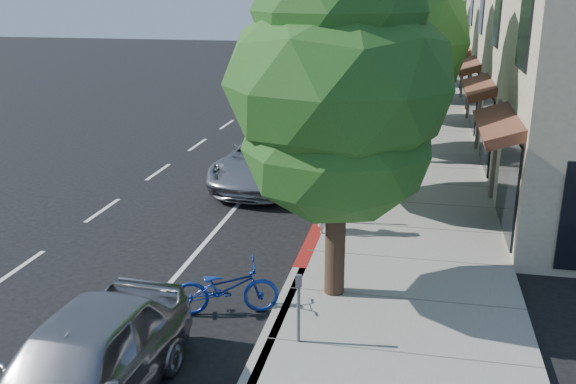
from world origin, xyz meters
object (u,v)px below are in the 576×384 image
(street_tree_4, at_px, (397,17))
(cyclist, at_px, (327,204))
(street_tree_1, at_px, (368,44))
(dark_suv_far, at_px, (340,82))
(bicycle, at_px, (226,288))
(white_pickup, at_px, (345,106))
(pedestrian, at_px, (416,134))
(near_car_a, at_px, (81,367))
(street_tree_5, at_px, (401,14))
(silver_suv, at_px, (269,159))
(street_tree_0, at_px, (339,89))
(street_tree_2, at_px, (383,22))
(dark_sedan, at_px, (347,119))
(street_tree_3, at_px, (391,17))

(street_tree_4, height_order, cyclist, street_tree_4)
(street_tree_1, xyz_separation_m, dark_suv_far, (-3.10, 19.26, -3.79))
(bicycle, height_order, white_pickup, white_pickup)
(street_tree_1, height_order, street_tree_4, street_tree_1)
(street_tree_1, xyz_separation_m, pedestrian, (1.39, 4.72, -3.45))
(street_tree_1, distance_m, near_car_a, 11.45)
(bicycle, xyz_separation_m, pedestrian, (3.34, 11.72, 0.57))
(street_tree_5, bearing_deg, pedestrian, -85.87)
(cyclist, height_order, bicycle, cyclist)
(pedestrian, bearing_deg, cyclist, 68.52)
(street_tree_5, xyz_separation_m, pedestrian, (1.39, -19.28, -3.29))
(street_tree_5, distance_m, silver_suv, 23.00)
(street_tree_5, relative_size, silver_suv, 1.27)
(silver_suv, bearing_deg, pedestrian, 40.14)
(white_pickup, bearing_deg, bicycle, -85.74)
(street_tree_0, xyz_separation_m, pedestrian, (1.39, 10.72, -3.14))
(street_tree_4, bearing_deg, silver_suv, -100.64)
(street_tree_5, bearing_deg, dark_suv_far, -123.17)
(street_tree_2, relative_size, white_pickup, 1.51)
(street_tree_0, relative_size, silver_suv, 1.22)
(street_tree_1, relative_size, dark_sedan, 1.48)
(bicycle, bearing_deg, street_tree_4, -22.13)
(street_tree_2, height_order, white_pickup, street_tree_2)
(street_tree_0, xyz_separation_m, near_car_a, (-3.10, -4.36, -3.45))
(street_tree_0, xyz_separation_m, cyclist, (-0.65, 3.29, -3.36))
(silver_suv, bearing_deg, street_tree_5, 86.68)
(street_tree_3, relative_size, dark_sedan, 1.45)
(street_tree_1, xyz_separation_m, street_tree_4, (0.00, 18.00, -0.10))
(street_tree_3, height_order, cyclist, street_tree_3)
(street_tree_1, bearing_deg, near_car_a, -106.66)
(cyclist, xyz_separation_m, dark_suv_far, (-2.45, 21.97, -0.13))
(street_tree_5, bearing_deg, bicycle, -93.60)
(street_tree_1, height_order, silver_suv, street_tree_1)
(street_tree_2, xyz_separation_m, bicycle, (-1.95, -13.00, -4.28))
(cyclist, bearing_deg, street_tree_3, 12.58)
(white_pickup, bearing_deg, dark_suv_far, 103.47)
(street_tree_5, xyz_separation_m, near_car_a, (-3.10, -34.36, -3.60))
(bicycle, relative_size, dark_suv_far, 0.46)
(street_tree_4, bearing_deg, street_tree_0, -90.00)
(street_tree_2, height_order, pedestrian, street_tree_2)
(street_tree_3, relative_size, white_pickup, 1.46)
(cyclist, distance_m, silver_suv, 4.87)
(street_tree_5, bearing_deg, cyclist, -91.39)
(street_tree_5, relative_size, near_car_a, 1.56)
(street_tree_5, xyz_separation_m, dark_suv_far, (-3.10, -4.74, -3.63))
(street_tree_0, distance_m, white_pickup, 18.06)
(street_tree_0, bearing_deg, street_tree_3, 90.00)
(dark_suv_far, bearing_deg, street_tree_5, 57.04)
(silver_suv, bearing_deg, street_tree_3, 78.08)
(street_tree_3, relative_size, pedestrian, 3.97)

